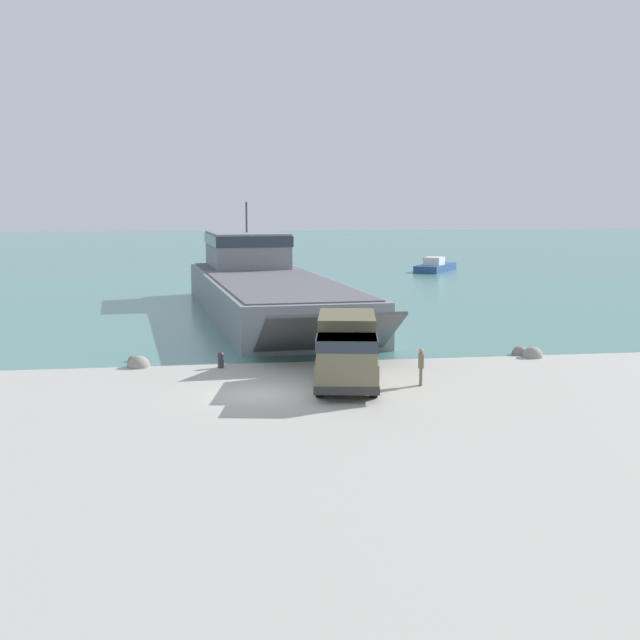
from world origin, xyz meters
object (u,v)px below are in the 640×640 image
(soldier_on_ramp, at_px, (421,364))
(moored_boat_a, at_px, (435,266))
(mooring_bollard, at_px, (221,359))
(landing_craft, at_px, (264,285))
(military_truck, at_px, (347,350))

(soldier_on_ramp, distance_m, moored_boat_a, 61.28)
(mooring_bollard, bearing_deg, landing_craft, 78.91)
(military_truck, bearing_deg, moored_boat_a, 170.89)
(landing_craft, height_order, soldier_on_ramp, landing_craft)
(moored_boat_a, distance_m, mooring_bollard, 59.32)
(landing_craft, height_order, mooring_bollard, landing_craft)
(military_truck, height_order, mooring_bollard, military_truck)
(soldier_on_ramp, height_order, moored_boat_a, soldier_on_ramp)
(military_truck, relative_size, soldier_on_ramp, 4.49)
(moored_boat_a, bearing_deg, military_truck, -75.74)
(military_truck, height_order, soldier_on_ramp, military_truck)
(soldier_on_ramp, xyz_separation_m, moored_boat_a, (17.71, 58.67, -0.41))
(soldier_on_ramp, height_order, mooring_bollard, soldier_on_ramp)
(mooring_bollard, bearing_deg, soldier_on_ramp, -32.75)
(soldier_on_ramp, bearing_deg, military_truck, 8.93)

